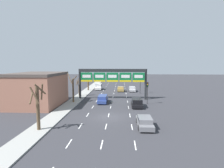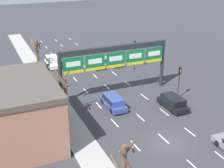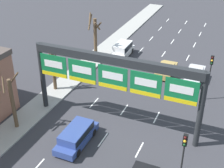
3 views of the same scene
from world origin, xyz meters
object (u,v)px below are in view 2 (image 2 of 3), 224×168
Objects in this scene: car_silver at (114,60)px; traffic_light_mid_block at (180,76)px; traffic_light_near_gantry at (135,49)px; tree_bare_third at (37,54)px; car_gold at (97,63)px; suv_white at (53,61)px; suv_black at (173,102)px; sign_gantry at (115,57)px; suv_blue at (113,101)px; tree_bare_second at (47,77)px; tree_bare_furthest at (65,94)px.

traffic_light_mid_block reaches higher than car_silver.
tree_bare_third is at bearing 163.03° from traffic_light_near_gantry.
car_gold is at bearing -4.68° from tree_bare_third.
suv_white is 1.00× the size of suv_black.
suv_white is (-5.00, 14.84, -4.38)m from sign_gantry.
suv_blue is 1.05× the size of tree_bare_second.
tree_bare_second reaches higher than suv_white.
car_gold is at bearing 144.25° from traffic_light_near_gantry.
suv_white is 23.04m from traffic_light_mid_block.
suv_blue is (-7.01, -15.45, 0.12)m from car_silver.
sign_gantry is 3.20× the size of suv_blue.
car_silver is at bearing -2.71° from tree_bare_third.
car_gold is 0.83× the size of traffic_light_near_gantry.
sign_gantry reaches higher than car_gold.
car_gold is 3.33m from car_silver.
suv_white is 18.73m from suv_blue.
suv_black is 0.91× the size of traffic_light_near_gantry.
traffic_light_near_gantry reaches higher than car_silver.
suv_white is at bearing 99.70° from suv_blue.
sign_gantry is 3.41× the size of suv_black.
sign_gantry is at bearing 125.51° from suv_black.
car_gold is 7.55m from suv_white.
suv_blue is at bearing -46.84° from tree_bare_second.
tree_bare_third is at bearing 175.32° from car_gold.
tree_bare_second is 0.76× the size of tree_bare_third.
tree_bare_furthest reaches higher than traffic_light_near_gantry.
suv_black is at bearing -65.53° from suv_white.
traffic_light_near_gantry is at bearing 48.04° from sign_gantry.
traffic_light_mid_block reaches higher than suv_black.
tree_bare_third is at bearing 131.20° from traffic_light_mid_block.
suv_white reaches higher than suv_blue.
suv_black is 1.02× the size of traffic_light_mid_block.
suv_blue is at bearing 2.71° from tree_bare_furthest.
suv_white is (-6.84, 3.19, 0.25)m from car_gold.
traffic_light_mid_block is (7.09, -4.66, -2.20)m from sign_gantry.
car_silver is at bearing 50.23° from tree_bare_furthest.
suv_blue is at bearing -114.41° from car_silver.
sign_gantry reaches higher than suv_black.
suv_blue is 0.80× the size of tree_bare_furthest.
tree_bare_third reaches higher than suv_blue.
tree_bare_furthest reaches higher than traffic_light_mid_block.
sign_gantry is at bearing 26.25° from tree_bare_furthest.
tree_bare_furthest reaches higher than suv_white.
tree_bare_second is (-15.50, 8.05, -0.59)m from traffic_light_mid_block.
sign_gantry is at bearing -57.63° from tree_bare_third.
suv_white is at bearing 81.11° from tree_bare_furthest.
tree_bare_second is at bearing 158.08° from sign_gantry.
sign_gantry is at bearing -21.92° from tree_bare_second.
tree_bare_furthest is at bearing -98.89° from suv_white.
suv_black is at bearing -91.00° from car_silver.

